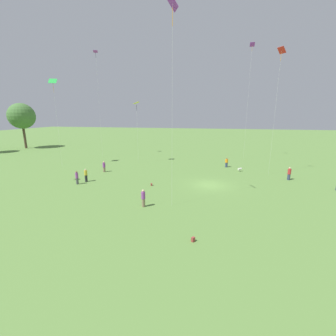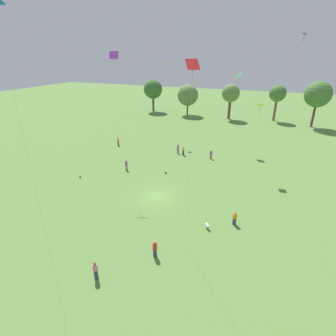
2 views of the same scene
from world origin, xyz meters
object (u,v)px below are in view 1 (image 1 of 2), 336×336
at_px(kite_2, 136,105).
at_px(picnic_bag_0, 193,239).
at_px(kite_5, 281,57).
at_px(kite_7, 96,60).
at_px(kite_0, 252,54).
at_px(kite_3, 173,12).
at_px(picnic_bag_1, 151,184).
at_px(dog_0, 240,169).
at_px(kite_6, 53,84).
at_px(person_0, 86,175).
at_px(person_4, 143,198).
at_px(person_6, 104,167).
at_px(person_3, 289,174).
at_px(person_2, 77,178).
at_px(person_1, 226,163).

height_order(kite_2, picnic_bag_0, kite_2).
relative_size(kite_5, picnic_bag_0, 51.91).
xyz_separation_m(kite_2, kite_5, (-3.89, -22.10, 5.90)).
bearing_deg(kite_7, kite_0, -152.04).
height_order(kite_3, picnic_bag_1, kite_3).
xyz_separation_m(kite_5, dog_0, (1.11, 4.05, -16.00)).
bearing_deg(dog_0, kite_6, -124.71).
relative_size(dog_0, picnic_bag_1, 2.21).
distance_m(person_0, kite_6, 17.73).
height_order(kite_0, kite_3, kite_0).
xyz_separation_m(kite_2, picnic_bag_1, (-12.81, -6.31, -10.35)).
bearing_deg(person_4, picnic_bag_1, 164.13).
bearing_deg(person_0, kite_3, 121.94).
distance_m(person_6, picnic_bag_1, 10.65).
xyz_separation_m(person_0, person_3, (6.65, -27.03, 0.01)).
bearing_deg(person_3, person_4, -146.41).
bearing_deg(picnic_bag_1, kite_3, -146.50).
height_order(person_0, person_4, person_0).
relative_size(kite_5, picnic_bag_1, 54.66).
height_order(picnic_bag_0, picnic_bag_1, picnic_bag_0).
bearing_deg(kite_0, person_3, 153.54).
xyz_separation_m(person_6, picnic_bag_1, (-5.20, -9.27, -0.69)).
relative_size(person_3, kite_0, 0.08).
distance_m(kite_2, dog_0, 20.87).
bearing_deg(kite_3, kite_0, -0.97).
height_order(person_6, dog_0, person_6).
bearing_deg(kite_5, picnic_bag_0, 162.44).
bearing_deg(dog_0, kite_2, -138.24).
relative_size(person_2, picnic_bag_0, 5.24).
distance_m(person_0, person_6, 5.37).
height_order(person_3, kite_6, kite_6).
relative_size(person_4, picnic_bag_0, 5.24).
height_order(person_2, person_6, person_2).
height_order(kite_5, dog_0, kite_5).
bearing_deg(kite_6, kite_5, 25.21).
distance_m(person_3, picnic_bag_0, 21.60).
bearing_deg(picnic_bag_0, person_2, 57.20).
bearing_deg(kite_2, kite_5, 121.39).
distance_m(person_2, kite_2, 17.52).
distance_m(person_0, person_4, 12.12).
xyz_separation_m(person_2, kite_7, (18.92, 6.48, 18.38)).
xyz_separation_m(person_1, picnic_bag_0, (-24.53, 3.18, -0.62)).
xyz_separation_m(person_0, kite_5, (9.09, -24.91, 15.51)).
distance_m(kite_5, picnic_bag_0, 27.95).
xyz_separation_m(person_1, kite_7, (4.81, 25.82, 18.48)).
bearing_deg(person_2, person_1, -47.44).
xyz_separation_m(person_3, dog_0, (3.55, 6.18, -0.49)).
relative_size(person_6, kite_0, 0.08).
xyz_separation_m(picnic_bag_0, picnic_bag_1, (11.88, 6.56, -0.02)).
distance_m(kite_0, kite_6, 35.25).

